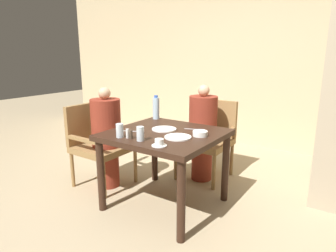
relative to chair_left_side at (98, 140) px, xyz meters
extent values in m
plane|color=tan|center=(0.92, 0.00, -0.51)|extent=(16.00, 16.00, 0.00)
cube|color=#C6B289|center=(0.92, 2.42, 0.89)|extent=(8.00, 0.06, 2.80)
cube|color=#331E14|center=(0.92, 0.00, 0.21)|extent=(1.00, 0.96, 0.05)
cylinder|color=#331E14|center=(0.48, -0.42, -0.16)|extent=(0.07, 0.07, 0.69)
cylinder|color=#331E14|center=(1.36, -0.42, -0.16)|extent=(0.07, 0.07, 0.69)
cylinder|color=#331E14|center=(0.48, 0.42, -0.16)|extent=(0.07, 0.07, 0.69)
cylinder|color=#331E14|center=(1.36, 0.42, -0.16)|extent=(0.07, 0.07, 0.69)
cube|color=olive|center=(0.08, 0.00, -0.07)|extent=(0.55, 0.55, 0.07)
cube|color=olive|center=(-0.17, 0.00, 0.18)|extent=(0.05, 0.55, 0.44)
cube|color=olive|center=(0.08, 0.26, 0.08)|extent=(0.50, 0.04, 0.04)
cube|color=olive|center=(0.08, -0.26, 0.08)|extent=(0.50, 0.04, 0.04)
cylinder|color=olive|center=(0.33, 0.25, -0.31)|extent=(0.04, 0.04, 0.40)
cylinder|color=olive|center=(0.33, -0.25, -0.31)|extent=(0.04, 0.04, 0.40)
cylinder|color=olive|center=(-0.16, 0.25, -0.31)|extent=(0.04, 0.04, 0.40)
cylinder|color=olive|center=(-0.16, -0.25, -0.31)|extent=(0.04, 0.04, 0.40)
cylinder|color=maroon|center=(0.14, 0.00, -0.27)|extent=(0.24, 0.24, 0.47)
cylinder|color=maroon|center=(0.14, 0.00, 0.22)|extent=(0.32, 0.32, 0.52)
sphere|color=tan|center=(0.14, 0.00, 0.54)|extent=(0.13, 0.13, 0.13)
cube|color=olive|center=(0.92, 0.82, -0.07)|extent=(0.55, 0.55, 0.07)
cube|color=olive|center=(0.92, 1.07, 0.18)|extent=(0.55, 0.05, 0.44)
cube|color=olive|center=(1.18, 0.82, 0.08)|extent=(0.04, 0.50, 0.04)
cube|color=olive|center=(0.67, 0.82, 0.08)|extent=(0.04, 0.50, 0.04)
cylinder|color=olive|center=(1.17, 0.57, -0.31)|extent=(0.04, 0.04, 0.40)
cylinder|color=olive|center=(0.68, 0.57, -0.31)|extent=(0.04, 0.04, 0.40)
cylinder|color=olive|center=(1.17, 1.06, -0.31)|extent=(0.04, 0.04, 0.40)
cylinder|color=olive|center=(0.68, 1.06, -0.31)|extent=(0.04, 0.04, 0.40)
cylinder|color=maroon|center=(0.92, 0.76, -0.27)|extent=(0.24, 0.24, 0.47)
cylinder|color=maroon|center=(0.92, 0.76, 0.22)|extent=(0.32, 0.32, 0.52)
sphere|color=tan|center=(0.92, 0.76, 0.55)|extent=(0.13, 0.13, 0.13)
cylinder|color=white|center=(1.12, -0.09, 0.24)|extent=(0.24, 0.24, 0.01)
cylinder|color=white|center=(0.86, 0.07, 0.24)|extent=(0.24, 0.24, 0.01)
cylinder|color=white|center=(1.12, -0.37, 0.24)|extent=(0.12, 0.12, 0.01)
cylinder|color=white|center=(1.12, -0.37, 0.27)|extent=(0.07, 0.07, 0.05)
cylinder|color=white|center=(1.25, 0.07, 0.26)|extent=(0.13, 0.13, 0.05)
cylinder|color=silver|center=(0.51, 0.41, 0.36)|extent=(0.08, 0.08, 0.24)
cylinder|color=#3359B2|center=(0.51, 0.41, 0.49)|extent=(0.04, 0.04, 0.03)
cylinder|color=silver|center=(0.91, -0.34, 0.30)|extent=(0.06, 0.06, 0.12)
cylinder|color=silver|center=(0.69, -0.37, 0.30)|extent=(0.06, 0.06, 0.12)
cylinder|color=white|center=(0.76, -0.34, 0.28)|extent=(0.03, 0.03, 0.08)
cylinder|color=#4C3D2D|center=(0.80, -0.34, 0.28)|extent=(0.03, 0.03, 0.08)
cube|color=silver|center=(1.09, 0.24, 0.24)|extent=(0.17, 0.07, 0.00)
cube|color=silver|center=(1.17, 0.27, 0.24)|extent=(0.04, 0.03, 0.00)
cube|color=silver|center=(0.65, -0.15, 0.24)|extent=(0.17, 0.08, 0.00)
cube|color=silver|center=(0.73, -0.12, 0.24)|extent=(0.06, 0.04, 0.00)
camera|label=1|loc=(2.47, -2.22, 0.97)|focal=32.00mm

